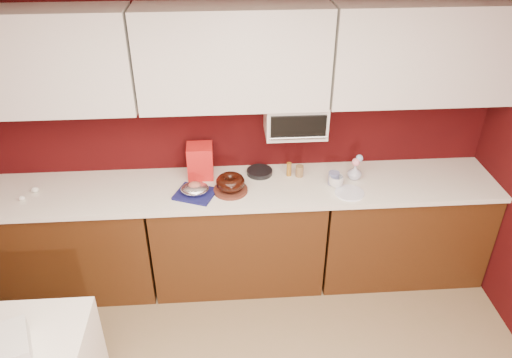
{
  "coord_description": "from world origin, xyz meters",
  "views": [
    {
      "loc": [
        -0.08,
        -1.25,
        2.94
      ],
      "look_at": [
        0.14,
        1.84,
        1.02
      ],
      "focal_mm": 35.0,
      "sensor_mm": 36.0,
      "label": 1
    }
  ],
  "objects_px": {
    "pandoro_box": "(200,161)",
    "foil_ham_nest": "(195,189)",
    "bundt_cake": "(230,182)",
    "coffee_mug": "(336,180)",
    "blue_jar": "(334,178)",
    "flower_vase": "(355,171)",
    "toaster_oven": "(295,118)"
  },
  "relations": [
    {
      "from": "pandoro_box",
      "to": "foil_ham_nest",
      "type": "bearing_deg",
      "value": -98.39
    },
    {
      "from": "toaster_oven",
      "to": "flower_vase",
      "type": "bearing_deg",
      "value": -14.57
    },
    {
      "from": "bundt_cake",
      "to": "coffee_mug",
      "type": "relative_size",
      "value": 2.0
    },
    {
      "from": "coffee_mug",
      "to": "pandoro_box",
      "type": "bearing_deg",
      "value": 167.58
    },
    {
      "from": "toaster_oven",
      "to": "foil_ham_nest",
      "type": "height_order",
      "value": "toaster_oven"
    },
    {
      "from": "bundt_cake",
      "to": "blue_jar",
      "type": "distance_m",
      "value": 0.79
    },
    {
      "from": "flower_vase",
      "to": "foil_ham_nest",
      "type": "bearing_deg",
      "value": -173.31
    },
    {
      "from": "foil_ham_nest",
      "to": "blue_jar",
      "type": "xyz_separation_m",
      "value": [
        1.05,
        0.08,
        -0.01
      ]
    },
    {
      "from": "pandoro_box",
      "to": "flower_vase",
      "type": "xyz_separation_m",
      "value": [
        1.19,
        -0.13,
        -0.07
      ]
    },
    {
      "from": "bundt_cake",
      "to": "blue_jar",
      "type": "height_order",
      "value": "bundt_cake"
    },
    {
      "from": "blue_jar",
      "to": "foil_ham_nest",
      "type": "bearing_deg",
      "value": -175.49
    },
    {
      "from": "bundt_cake",
      "to": "flower_vase",
      "type": "relative_size",
      "value": 1.65
    },
    {
      "from": "pandoro_box",
      "to": "toaster_oven",
      "type": "bearing_deg",
      "value": -1.01
    },
    {
      "from": "coffee_mug",
      "to": "flower_vase",
      "type": "relative_size",
      "value": 0.82
    },
    {
      "from": "pandoro_box",
      "to": "flower_vase",
      "type": "height_order",
      "value": "pandoro_box"
    },
    {
      "from": "bundt_cake",
      "to": "foil_ham_nest",
      "type": "xyz_separation_m",
      "value": [
        -0.26,
        -0.03,
        -0.03
      ]
    },
    {
      "from": "toaster_oven",
      "to": "flower_vase",
      "type": "height_order",
      "value": "toaster_oven"
    },
    {
      "from": "bundt_cake",
      "to": "flower_vase",
      "type": "xyz_separation_m",
      "value": [
        0.96,
        0.11,
        -0.01
      ]
    },
    {
      "from": "coffee_mug",
      "to": "foil_ham_nest",
      "type": "bearing_deg",
      "value": -177.56
    },
    {
      "from": "blue_jar",
      "to": "flower_vase",
      "type": "relative_size",
      "value": 0.76
    },
    {
      "from": "toaster_oven",
      "to": "blue_jar",
      "type": "bearing_deg",
      "value": -32.31
    },
    {
      "from": "pandoro_box",
      "to": "coffee_mug",
      "type": "relative_size",
      "value": 2.48
    },
    {
      "from": "toaster_oven",
      "to": "coffee_mug",
      "type": "distance_m",
      "value": 0.56
    },
    {
      "from": "foil_ham_nest",
      "to": "flower_vase",
      "type": "bearing_deg",
      "value": 6.69
    },
    {
      "from": "bundt_cake",
      "to": "pandoro_box",
      "type": "bearing_deg",
      "value": 133.13
    },
    {
      "from": "toaster_oven",
      "to": "blue_jar",
      "type": "distance_m",
      "value": 0.54
    },
    {
      "from": "toaster_oven",
      "to": "pandoro_box",
      "type": "bearing_deg",
      "value": 179.48
    },
    {
      "from": "blue_jar",
      "to": "coffee_mug",
      "type": "bearing_deg",
      "value": -73.25
    },
    {
      "from": "bundt_cake",
      "to": "pandoro_box",
      "type": "distance_m",
      "value": 0.33
    },
    {
      "from": "toaster_oven",
      "to": "coffee_mug",
      "type": "bearing_deg",
      "value": -36.31
    },
    {
      "from": "blue_jar",
      "to": "flower_vase",
      "type": "xyz_separation_m",
      "value": [
        0.18,
        0.06,
        0.02
      ]
    },
    {
      "from": "toaster_oven",
      "to": "pandoro_box",
      "type": "height_order",
      "value": "toaster_oven"
    }
  ]
}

